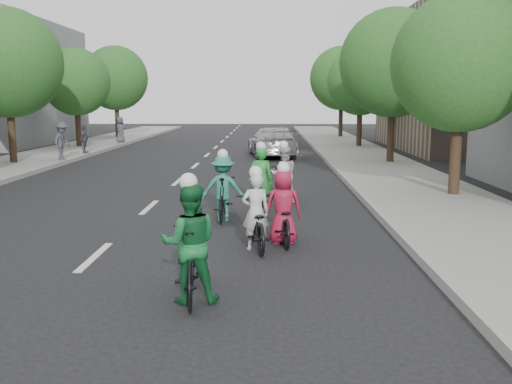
{
  "coord_description": "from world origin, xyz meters",
  "views": [
    {
      "loc": [
        3.26,
        -10.31,
        2.92
      ],
      "look_at": [
        3.01,
        1.54,
        1.0
      ],
      "focal_mm": 40.0,
      "sensor_mm": 36.0,
      "label": 1
    }
  ],
  "objects_px": {
    "cyclist_2": "(256,221)",
    "follow_car_trail": "(281,136)",
    "cyclist_1": "(190,253)",
    "follow_car_lead": "(272,142)",
    "cyclist_4": "(223,193)",
    "cyclist_3": "(283,180)",
    "spectator_1": "(84,139)",
    "cyclist_5": "(261,187)",
    "spectator_0": "(62,141)",
    "cyclist_0": "(283,215)",
    "spectator_2": "(120,130)"
  },
  "relations": [
    {
      "from": "cyclist_1",
      "to": "spectator_1",
      "type": "bearing_deg",
      "value": -74.8
    },
    {
      "from": "cyclist_1",
      "to": "follow_car_trail",
      "type": "bearing_deg",
      "value": -100.18
    },
    {
      "from": "cyclist_3",
      "to": "cyclist_5",
      "type": "xyz_separation_m",
      "value": [
        -0.62,
        -1.38,
        0.02
      ]
    },
    {
      "from": "cyclist_0",
      "to": "cyclist_5",
      "type": "bearing_deg",
      "value": -86.71
    },
    {
      "from": "cyclist_1",
      "to": "spectator_2",
      "type": "xyz_separation_m",
      "value": [
        -8.43,
        28.73,
        0.28
      ]
    },
    {
      "from": "follow_car_lead",
      "to": "follow_car_trail",
      "type": "xyz_separation_m",
      "value": [
        0.63,
        7.06,
        -0.13
      ]
    },
    {
      "from": "cyclist_2",
      "to": "spectator_2",
      "type": "height_order",
      "value": "spectator_2"
    },
    {
      "from": "cyclist_3",
      "to": "follow_car_lead",
      "type": "relative_size",
      "value": 0.37
    },
    {
      "from": "cyclist_0",
      "to": "cyclist_2",
      "type": "bearing_deg",
      "value": 35.41
    },
    {
      "from": "spectator_0",
      "to": "cyclist_1",
      "type": "bearing_deg",
      "value": -143.57
    },
    {
      "from": "spectator_2",
      "to": "spectator_0",
      "type": "bearing_deg",
      "value": -179.0
    },
    {
      "from": "cyclist_2",
      "to": "spectator_2",
      "type": "distance_m",
      "value": 27.38
    },
    {
      "from": "cyclist_3",
      "to": "spectator_1",
      "type": "distance_m",
      "value": 16.58
    },
    {
      "from": "cyclist_0",
      "to": "cyclist_5",
      "type": "height_order",
      "value": "cyclist_5"
    },
    {
      "from": "cyclist_1",
      "to": "spectator_1",
      "type": "relative_size",
      "value": 1.28
    },
    {
      "from": "cyclist_3",
      "to": "spectator_0",
      "type": "distance_m",
      "value": 14.14
    },
    {
      "from": "cyclist_5",
      "to": "spectator_1",
      "type": "height_order",
      "value": "cyclist_5"
    },
    {
      "from": "cyclist_0",
      "to": "cyclist_5",
      "type": "relative_size",
      "value": 1.01
    },
    {
      "from": "cyclist_5",
      "to": "spectator_1",
      "type": "xyz_separation_m",
      "value": [
        -9.38,
        14.6,
        0.24
      ]
    },
    {
      "from": "cyclist_5",
      "to": "spectator_0",
      "type": "xyz_separation_m",
      "value": [
        -9.38,
        11.37,
        0.38
      ]
    },
    {
      "from": "cyclist_5",
      "to": "spectator_2",
      "type": "distance_m",
      "value": 23.81
    },
    {
      "from": "cyclist_1",
      "to": "spectator_0",
      "type": "height_order",
      "value": "spectator_0"
    },
    {
      "from": "spectator_1",
      "to": "spectator_0",
      "type": "bearing_deg",
      "value": -177.16
    },
    {
      "from": "spectator_0",
      "to": "cyclist_5",
      "type": "bearing_deg",
      "value": -128.88
    },
    {
      "from": "cyclist_2",
      "to": "follow_car_trail",
      "type": "relative_size",
      "value": 0.53
    },
    {
      "from": "cyclist_1",
      "to": "cyclist_2",
      "type": "height_order",
      "value": "cyclist_1"
    },
    {
      "from": "cyclist_4",
      "to": "follow_car_trail",
      "type": "relative_size",
      "value": 0.49
    },
    {
      "from": "cyclist_3",
      "to": "cyclist_4",
      "type": "relative_size",
      "value": 1.07
    },
    {
      "from": "follow_car_lead",
      "to": "follow_car_trail",
      "type": "distance_m",
      "value": 7.09
    },
    {
      "from": "cyclist_1",
      "to": "follow_car_lead",
      "type": "relative_size",
      "value": 0.36
    },
    {
      "from": "cyclist_1",
      "to": "follow_car_lead",
      "type": "distance_m",
      "value": 21.6
    },
    {
      "from": "cyclist_1",
      "to": "follow_car_lead",
      "type": "xyz_separation_m",
      "value": [
        1.34,
        21.56,
        0.04
      ]
    },
    {
      "from": "follow_car_lead",
      "to": "spectator_0",
      "type": "relative_size",
      "value": 2.97
    },
    {
      "from": "cyclist_5",
      "to": "spectator_0",
      "type": "bearing_deg",
      "value": -45.41
    },
    {
      "from": "cyclist_0",
      "to": "follow_car_trail",
      "type": "bearing_deg",
      "value": -96.22
    },
    {
      "from": "cyclist_3",
      "to": "spectator_1",
      "type": "xyz_separation_m",
      "value": [
        -10.0,
        13.22,
        0.26
      ]
    },
    {
      "from": "cyclist_3",
      "to": "follow_car_trail",
      "type": "distance_m",
      "value": 20.4
    },
    {
      "from": "follow_car_lead",
      "to": "spectator_0",
      "type": "height_order",
      "value": "spectator_0"
    },
    {
      "from": "spectator_1",
      "to": "cyclist_5",
      "type": "bearing_deg",
      "value": -144.45
    },
    {
      "from": "cyclist_2",
      "to": "spectator_1",
      "type": "xyz_separation_m",
      "value": [
        -9.32,
        18.45,
        0.33
      ]
    },
    {
      "from": "follow_car_lead",
      "to": "spectator_1",
      "type": "height_order",
      "value": "spectator_1"
    },
    {
      "from": "cyclist_5",
      "to": "spectator_2",
      "type": "height_order",
      "value": "cyclist_5"
    },
    {
      "from": "cyclist_0",
      "to": "follow_car_trail",
      "type": "xyz_separation_m",
      "value": [
        0.52,
        25.16,
        0.04
      ]
    },
    {
      "from": "cyclist_1",
      "to": "cyclist_3",
      "type": "height_order",
      "value": "cyclist_1"
    },
    {
      "from": "cyclist_4",
      "to": "follow_car_lead",
      "type": "bearing_deg",
      "value": -93.87
    },
    {
      "from": "cyclist_2",
      "to": "spectator_1",
      "type": "height_order",
      "value": "cyclist_2"
    },
    {
      "from": "cyclist_3",
      "to": "cyclist_2",
      "type": "bearing_deg",
      "value": 74.23
    },
    {
      "from": "cyclist_5",
      "to": "spectator_2",
      "type": "xyz_separation_m",
      "value": [
        -9.38,
        21.89,
        0.35
      ]
    },
    {
      "from": "follow_car_lead",
      "to": "cyclist_5",
      "type": "bearing_deg",
      "value": 80.93
    },
    {
      "from": "cyclist_0",
      "to": "cyclist_4",
      "type": "bearing_deg",
      "value": -62.32
    }
  ]
}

